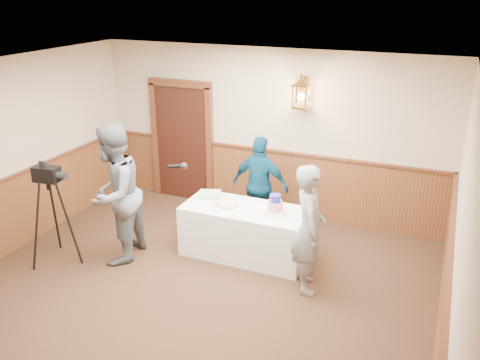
% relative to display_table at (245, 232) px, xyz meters
% --- Properties ---
extents(ground, '(7.00, 7.00, 0.00)m').
position_rel_display_table_xyz_m(ground, '(-0.26, -1.90, -0.38)').
color(ground, '#311C13').
rests_on(ground, ground).
extents(room_shell, '(6.02, 7.02, 2.81)m').
position_rel_display_table_xyz_m(room_shell, '(-0.32, -1.45, 1.15)').
color(room_shell, beige).
rests_on(room_shell, ground).
extents(display_table, '(1.80, 0.80, 0.75)m').
position_rel_display_table_xyz_m(display_table, '(0.00, 0.00, 0.00)').
color(display_table, white).
rests_on(display_table, ground).
extents(tiered_cake, '(0.32, 0.32, 0.28)m').
position_rel_display_table_xyz_m(tiered_cake, '(0.45, -0.01, 0.49)').
color(tiered_cake, '#FCF0C3').
rests_on(tiered_cake, display_table).
extents(sheet_cake_yellow, '(0.33, 0.28, 0.06)m').
position_rel_display_table_xyz_m(sheet_cake_yellow, '(-0.28, -0.06, 0.40)').
color(sheet_cake_yellow, '#CEC67B').
rests_on(sheet_cake_yellow, display_table).
extents(sheet_cake_green, '(0.39, 0.35, 0.07)m').
position_rel_display_table_xyz_m(sheet_cake_green, '(-0.64, 0.17, 0.41)').
color(sheet_cake_green, '#9FD294').
rests_on(sheet_cake_green, display_table).
extents(interviewer, '(1.61, 1.05, 2.00)m').
position_rel_display_table_xyz_m(interviewer, '(-1.64, -0.79, 0.63)').
color(interviewer, slate).
rests_on(interviewer, ground).
extents(baker, '(0.62, 0.73, 1.71)m').
position_rel_display_table_xyz_m(baker, '(1.06, -0.48, 0.48)').
color(baker, gray).
rests_on(baker, ground).
extents(assistant_p, '(0.94, 0.43, 1.58)m').
position_rel_display_table_xyz_m(assistant_p, '(-0.08, 0.80, 0.41)').
color(assistant_p, navy).
rests_on(assistant_p, ground).
extents(tv_camera_rig, '(0.56, 0.52, 1.43)m').
position_rel_display_table_xyz_m(tv_camera_rig, '(-2.42, -1.20, 0.27)').
color(tv_camera_rig, black).
rests_on(tv_camera_rig, ground).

